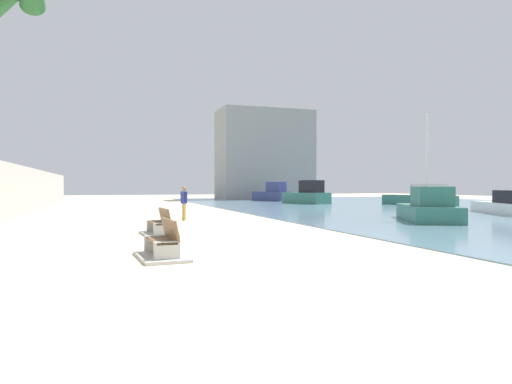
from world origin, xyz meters
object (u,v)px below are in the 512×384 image
boat_outer (308,195)px  boat_nearest (429,208)px  bench_far (159,229)px  boat_mid_bay (506,205)px  person_walking (184,200)px  bench_near (162,249)px  boat_distant (421,198)px  boat_far_left (273,194)px

boat_outer → boat_nearest: bearing=-99.2°
bench_far → boat_mid_bay: size_ratio=0.33×
person_walking → boat_outer: (14.97, 16.82, -0.18)m
bench_far → boat_mid_bay: (21.62, 4.63, 0.35)m
boat_mid_bay → boat_nearest: (-8.09, -2.79, 0.10)m
person_walking → boat_mid_bay: 19.67m
bench_far → person_walking: person_walking is taller
person_walking → boat_outer: bearing=48.3°
bench_near → boat_nearest: size_ratio=0.36×
bench_near → boat_distant: (25.33, 21.88, 0.50)m
bench_near → boat_outer: 33.76m
boat_mid_bay → boat_far_left: bearing=100.8°
boat_far_left → boat_distant: (8.26, -15.09, -0.10)m
boat_mid_bay → boat_outer: bearing=103.8°
boat_mid_bay → boat_outer: (-4.60, 18.78, 0.29)m
boat_distant → boat_nearest: boat_nearest is taller
boat_distant → boat_mid_bay: bearing=-104.9°
boat_nearest → bench_far: bearing=-172.3°
person_walking → boat_nearest: boat_nearest is taller
bench_far → boat_distant: boat_distant is taller
person_walking → boat_nearest: size_ratio=0.30×
bench_near → bench_far: size_ratio=1.00×
bench_far → boat_far_left: boat_far_left is taller
bench_near → boat_far_left: 40.72m
bench_far → boat_nearest: 13.66m
bench_far → boat_outer: (17.02, 23.41, 0.63)m
bench_near → boat_nearest: bearing=27.2°
boat_outer → boat_nearest: size_ratio=0.85×
boat_far_left → boat_nearest: bearing=-95.7°
person_walking → boat_far_left: size_ratio=0.36×
boat_far_left → boat_distant: 17.21m
bench_near → boat_distant: size_ratio=0.31×
bench_near → boat_distant: 33.47m
bench_far → boat_nearest: (13.53, 1.84, 0.44)m
bench_near → boat_mid_bay: boat_mid_bay is taller
bench_far → boat_far_left: 35.62m
boat_far_left → bench_far: bearing=-117.6°
bench_near → boat_outer: (17.58, 28.81, 0.63)m
person_walking → boat_mid_bay: person_walking is taller
boat_nearest → person_walking: bearing=157.5°
boat_far_left → bench_near: bearing=-114.8°
person_walking → boat_distant: size_ratio=0.25×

